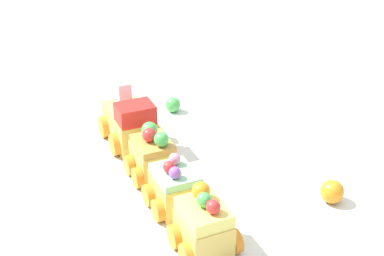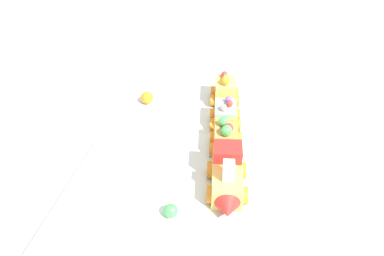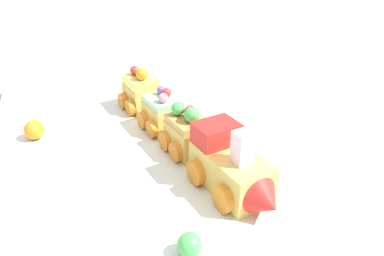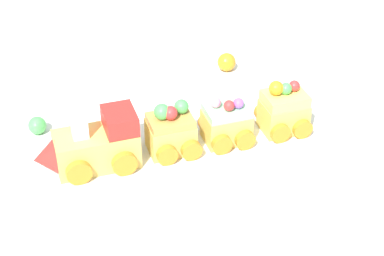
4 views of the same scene
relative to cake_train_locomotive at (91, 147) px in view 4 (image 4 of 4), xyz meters
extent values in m
plane|color=gray|center=(-0.10, -0.05, -0.04)|extent=(10.00, 10.00, 0.00)
cube|color=silver|center=(-0.10, -0.05, -0.03)|extent=(0.66, 0.46, 0.01)
cube|color=#E0BC56|center=(-0.01, 0.00, -0.01)|extent=(0.11, 0.07, 0.05)
cube|color=red|center=(-0.04, -0.01, 0.03)|extent=(0.05, 0.06, 0.03)
cone|color=red|center=(0.06, 0.01, 0.00)|extent=(0.04, 0.05, 0.05)
cube|color=white|center=(0.01, 0.00, 0.03)|extent=(0.02, 0.02, 0.02)
cube|color=white|center=(0.01, 0.00, 0.05)|extent=(0.02, 0.02, 0.02)
cylinder|color=orange|center=(0.03, -0.03, -0.01)|extent=(0.03, 0.01, 0.03)
cylinder|color=orange|center=(0.02, 0.03, -0.01)|extent=(0.03, 0.01, 0.03)
cylinder|color=orange|center=(-0.03, -0.04, -0.01)|extent=(0.03, 0.01, 0.03)
cylinder|color=orange|center=(-0.04, 0.02, -0.01)|extent=(0.03, 0.01, 0.03)
cube|color=#E0BC56|center=(-0.10, -0.02, -0.01)|extent=(0.07, 0.06, 0.04)
cube|color=#CC9347|center=(-0.10, -0.02, 0.02)|extent=(0.06, 0.05, 0.01)
sphere|color=#4CBC56|center=(-0.12, -0.03, 0.03)|extent=(0.02, 0.02, 0.02)
sphere|color=red|center=(-0.10, -0.02, 0.03)|extent=(0.02, 0.02, 0.02)
sphere|color=#4CBC56|center=(-0.09, -0.02, 0.03)|extent=(0.02, 0.02, 0.02)
cylinder|color=orange|center=(-0.08, -0.04, -0.02)|extent=(0.03, 0.01, 0.03)
cylinder|color=orange|center=(-0.09, 0.01, -0.02)|extent=(0.03, 0.01, 0.03)
cylinder|color=orange|center=(-0.11, -0.05, -0.02)|extent=(0.03, 0.01, 0.03)
cylinder|color=orange|center=(-0.13, 0.00, -0.02)|extent=(0.03, 0.01, 0.03)
cube|color=#E0BC56|center=(-0.18, -0.03, -0.01)|extent=(0.07, 0.06, 0.04)
cube|color=#93DBA3|center=(-0.18, -0.03, 0.02)|extent=(0.06, 0.05, 0.01)
sphere|color=#9956C6|center=(-0.19, -0.03, 0.03)|extent=(0.02, 0.02, 0.01)
sphere|color=red|center=(-0.18, -0.03, 0.03)|extent=(0.02, 0.02, 0.01)
sphere|color=pink|center=(-0.16, -0.04, 0.03)|extent=(0.02, 0.02, 0.01)
cylinder|color=orange|center=(-0.15, -0.06, -0.02)|extent=(0.03, 0.01, 0.03)
cylinder|color=orange|center=(-0.17, 0.00, -0.02)|extent=(0.03, 0.01, 0.03)
cylinder|color=orange|center=(-0.19, -0.06, -0.02)|extent=(0.03, 0.01, 0.03)
cylinder|color=orange|center=(-0.20, -0.01, -0.02)|extent=(0.03, 0.01, 0.03)
cube|color=#E0BC56|center=(-0.26, -0.05, -0.01)|extent=(0.07, 0.06, 0.04)
cube|color=#EFE066|center=(-0.26, -0.05, 0.02)|extent=(0.06, 0.05, 0.02)
sphere|color=red|center=(-0.27, -0.06, 0.03)|extent=(0.02, 0.02, 0.02)
sphere|color=#4CBC56|center=(-0.26, -0.05, 0.04)|extent=(0.02, 0.02, 0.02)
sphere|color=orange|center=(-0.24, -0.05, 0.04)|extent=(0.02, 0.02, 0.02)
cylinder|color=orange|center=(-0.24, -0.07, -0.02)|extent=(0.03, 0.01, 0.03)
cylinder|color=orange|center=(-0.25, -0.02, -0.02)|extent=(0.03, 0.01, 0.03)
cylinder|color=orange|center=(-0.27, -0.08, -0.02)|extent=(0.03, 0.01, 0.03)
cylinder|color=orange|center=(-0.28, -0.03, -0.02)|extent=(0.03, 0.01, 0.03)
sphere|color=#4CBC56|center=(0.07, -0.08, -0.02)|extent=(0.02, 0.02, 0.02)
sphere|color=orange|center=(-0.21, -0.22, -0.01)|extent=(0.03, 0.03, 0.03)
camera|label=1|loc=(-0.68, 0.06, 0.35)|focal=50.00mm
camera|label=2|loc=(0.42, 0.04, 0.50)|focal=35.00mm
camera|label=3|loc=(0.31, -0.16, 0.25)|focal=35.00mm
camera|label=4|loc=(-0.05, 0.65, 0.47)|focal=60.00mm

